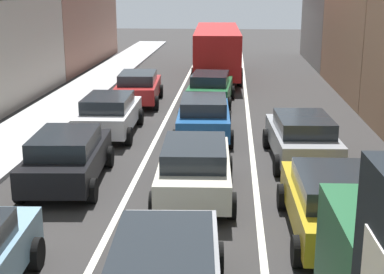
% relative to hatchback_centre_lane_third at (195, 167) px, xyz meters
% --- Properties ---
extents(sidewalk_left, '(2.60, 64.00, 0.14)m').
position_rel_hatchback_centre_lane_third_xyz_m(sidewalk_left, '(-6.77, 8.02, -0.73)').
color(sidewalk_left, '#A5A5A5').
rests_on(sidewalk_left, ground).
extents(lane_stripe_left, '(0.16, 60.00, 0.01)m').
position_rel_hatchback_centre_lane_third_xyz_m(lane_stripe_left, '(-1.77, 8.02, -0.79)').
color(lane_stripe_left, silver).
rests_on(lane_stripe_left, ground).
extents(lane_stripe_right, '(0.16, 60.00, 0.01)m').
position_rel_hatchback_centre_lane_third_xyz_m(lane_stripe_right, '(1.63, 8.02, -0.79)').
color(lane_stripe_right, silver).
rests_on(lane_stripe_right, ground).
extents(hatchback_centre_lane_third, '(2.19, 4.36, 1.49)m').
position_rel_hatchback_centre_lane_third_xyz_m(hatchback_centre_lane_third, '(0.00, 0.00, 0.00)').
color(hatchback_centre_lane_third, beige).
rests_on(hatchback_centre_lane_third, ground).
extents(sedan_left_lane_third, '(2.29, 4.41, 1.49)m').
position_rel_hatchback_centre_lane_third_xyz_m(sedan_left_lane_third, '(-3.58, 0.70, 0.00)').
color(sedan_left_lane_third, black).
rests_on(sedan_left_lane_third, ground).
extents(coupe_centre_lane_fourth, '(2.19, 4.36, 1.49)m').
position_rel_hatchback_centre_lane_third_xyz_m(coupe_centre_lane_fourth, '(-0.07, 5.89, 0.00)').
color(coupe_centre_lane_fourth, '#194C8C').
rests_on(coupe_centre_lane_fourth, ground).
extents(sedan_left_lane_fourth, '(2.15, 4.35, 1.49)m').
position_rel_hatchback_centre_lane_third_xyz_m(sedan_left_lane_fourth, '(-3.57, 6.02, 0.00)').
color(sedan_left_lane_fourth, silver).
rests_on(sedan_left_lane_fourth, ground).
extents(sedan_centre_lane_fifth, '(2.23, 4.38, 1.49)m').
position_rel_hatchback_centre_lane_third_xyz_m(sedan_centre_lane_fifth, '(-0.06, 11.61, 0.00)').
color(sedan_centre_lane_fifth, '#19592D').
rests_on(sedan_centre_lane_fifth, ground).
extents(sedan_left_lane_fifth, '(2.27, 4.40, 1.49)m').
position_rel_hatchback_centre_lane_third_xyz_m(sedan_left_lane_fifth, '(-3.42, 11.61, 0.00)').
color(sedan_left_lane_fifth, '#A51E1E').
rests_on(sedan_left_lane_fifth, ground).
extents(sedan_right_lane_behind_truck, '(2.13, 4.34, 1.49)m').
position_rel_hatchback_centre_lane_third_xyz_m(sedan_right_lane_behind_truck, '(3.16, -2.21, 0.00)').
color(sedan_right_lane_behind_truck, '#B29319').
rests_on(sedan_right_lane_behind_truck, ground).
extents(wagon_right_lane_far, '(2.24, 4.39, 1.49)m').
position_rel_hatchback_centre_lane_third_xyz_m(wagon_right_lane_far, '(3.13, 3.23, 0.00)').
color(wagon_right_lane_far, gray).
rests_on(wagon_right_lane_far, ground).
extents(bus_mid_queue_primary, '(3.05, 10.57, 2.90)m').
position_rel_hatchback_centre_lane_third_xyz_m(bus_mid_queue_primary, '(-0.02, 19.80, 0.96)').
color(bus_mid_queue_primary, '#B21919').
rests_on(bus_mid_queue_primary, ground).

